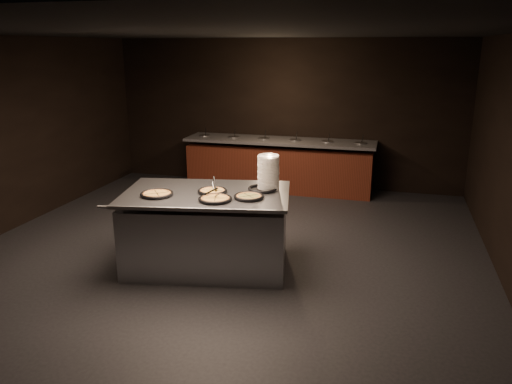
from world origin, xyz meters
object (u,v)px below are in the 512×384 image
(serving_counter, at_px, (207,231))
(pan_cheese_whole, at_px, (212,191))
(pan_veggie_whole, at_px, (157,194))
(plate_stack, at_px, (268,173))

(serving_counter, relative_size, pan_cheese_whole, 6.15)
(serving_counter, relative_size, pan_veggie_whole, 5.61)
(plate_stack, distance_m, pan_veggie_whole, 1.41)
(serving_counter, distance_m, plate_stack, 1.08)
(serving_counter, relative_size, plate_stack, 5.18)
(pan_veggie_whole, distance_m, pan_cheese_whole, 0.68)
(plate_stack, height_order, pan_veggie_whole, plate_stack)
(pan_veggie_whole, xyz_separation_m, pan_cheese_whole, (0.61, 0.30, -0.00))
(serving_counter, xyz_separation_m, plate_stack, (0.71, 0.35, 0.74))
(pan_veggie_whole, bearing_deg, plate_stack, 26.93)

